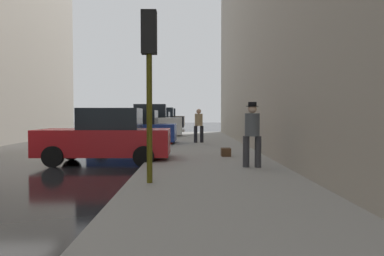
# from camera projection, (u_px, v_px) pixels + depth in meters

# --- Properties ---
(sidewalk) EXTENTS (4.00, 40.00, 0.15)m
(sidewalk) POSITION_uv_depth(u_px,v_px,m) (212.00, 168.00, 10.57)
(sidewalk) COLOR gray
(sidewalk) RESTS_ON ground_plane
(parked_red_hatchback) EXTENTS (4.21, 2.08, 1.79)m
(parked_red_hatchback) POSITION_uv_depth(u_px,v_px,m) (106.00, 137.00, 12.17)
(parked_red_hatchback) COLOR #B2191E
(parked_red_hatchback) RESTS_ON ground_plane
(parked_blue_sedan) EXTENTS (4.25, 2.15, 1.79)m
(parked_blue_sedan) POSITION_uv_depth(u_px,v_px,m) (134.00, 129.00, 18.52)
(parked_blue_sedan) COLOR navy
(parked_blue_sedan) RESTS_ON ground_plane
(parked_white_van) EXTENTS (4.65, 2.16, 2.25)m
(parked_white_van) POSITION_uv_depth(u_px,v_px,m) (148.00, 123.00, 24.94)
(parked_white_van) COLOR silver
(parked_white_van) RESTS_ON ground_plane
(parked_dark_green_sedan) EXTENTS (4.27, 2.19, 1.79)m
(parked_dark_green_sedan) POSITION_uv_depth(u_px,v_px,m) (156.00, 123.00, 31.32)
(parked_dark_green_sedan) COLOR #193828
(parked_dark_green_sedan) RESTS_ON ground_plane
(parked_black_suv) EXTENTS (4.61, 2.09, 2.25)m
(parked_black_suv) POSITION_uv_depth(u_px,v_px,m) (162.00, 120.00, 37.56)
(parked_black_suv) COLOR black
(parked_black_suv) RESTS_ON ground_plane
(parked_bronze_suv) EXTENTS (4.62, 2.09, 2.25)m
(parked_bronze_suv) POSITION_uv_depth(u_px,v_px,m) (165.00, 119.00, 43.86)
(parked_bronze_suv) COLOR brown
(parked_bronze_suv) RESTS_ON ground_plane
(fire_hydrant) EXTENTS (0.42, 0.22, 0.70)m
(fire_hydrant) POSITION_uv_depth(u_px,v_px,m) (170.00, 137.00, 18.02)
(fire_hydrant) COLOR red
(fire_hydrant) RESTS_ON sidewalk
(traffic_light) EXTENTS (0.32, 0.32, 3.60)m
(traffic_light) POSITION_uv_depth(u_px,v_px,m) (149.00, 59.00, 7.81)
(traffic_light) COLOR #514C0F
(traffic_light) RESTS_ON sidewalk
(pedestrian_with_beanie) EXTENTS (0.52, 0.44, 1.78)m
(pedestrian_with_beanie) POSITION_uv_depth(u_px,v_px,m) (252.00, 131.00, 10.16)
(pedestrian_with_beanie) COLOR #333338
(pedestrian_with_beanie) RESTS_ON sidewalk
(pedestrian_in_tan_coat) EXTENTS (0.52, 0.47, 1.71)m
(pedestrian_in_tan_coat) POSITION_uv_depth(u_px,v_px,m) (199.00, 124.00, 19.02)
(pedestrian_in_tan_coat) COLOR black
(pedestrian_in_tan_coat) RESTS_ON sidewalk
(duffel_bag) EXTENTS (0.32, 0.44, 0.28)m
(duffel_bag) POSITION_uv_depth(u_px,v_px,m) (226.00, 152.00, 12.87)
(duffel_bag) COLOR #472D19
(duffel_bag) RESTS_ON sidewalk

